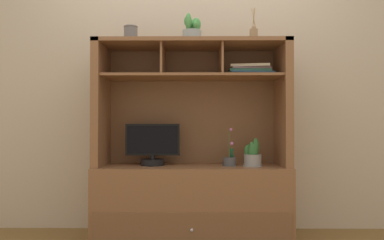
{
  "coord_description": "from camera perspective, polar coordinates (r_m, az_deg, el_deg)",
  "views": [
    {
      "loc": [
        0.02,
        -2.84,
        0.89
      ],
      "look_at": [
        0.0,
        0.0,
        0.92
      ],
      "focal_mm": 33.86,
      "sensor_mm": 36.0,
      "label": 1
    }
  ],
  "objects": [
    {
      "name": "magazine_stack_left",
      "position": [
        2.95,
        9.01,
        7.58
      ],
      "size": [
        0.37,
        0.32,
        0.08
      ],
      "color": "#45795C",
      "rests_on": "media_console"
    },
    {
      "name": "diffuser_bottle",
      "position": [
        2.94,
        9.69,
        13.06
      ],
      "size": [
        0.06,
        0.06,
        0.27
      ],
      "color": "#937552",
      "rests_on": "media_console"
    },
    {
      "name": "media_console",
      "position": [
        2.88,
        0.0,
        -9.3
      ],
      "size": [
        1.49,
        0.53,
        1.53
      ],
      "color": "brown",
      "rests_on": "ground"
    },
    {
      "name": "floor_plane",
      "position": [
        2.98,
        0.0,
        -18.3
      ],
      "size": [
        6.0,
        6.0,
        0.02
      ],
      "primitive_type": "cube",
      "color": "brown",
      "rests_on": "ground"
    },
    {
      "name": "potted_succulent",
      "position": [
        2.9,
        -0.03,
        13.89
      ],
      "size": [
        0.17,
        0.17,
        0.21
      ],
      "color": "gray",
      "rests_on": "media_console"
    },
    {
      "name": "potted_orchid",
      "position": [
        2.84,
        5.94,
        -6.36
      ],
      "size": [
        0.11,
        0.11,
        0.29
      ],
      "color": "#48494D",
      "rests_on": "media_console"
    },
    {
      "name": "back_wall",
      "position": [
        3.16,
        0.04,
        8.6
      ],
      "size": [
        6.0,
        0.02,
        2.8
      ],
      "primitive_type": "cube",
      "color": "beige",
      "rests_on": "ground"
    },
    {
      "name": "tv_monitor",
      "position": [
        2.87,
        -6.23,
        -4.25
      ],
      "size": [
        0.43,
        0.19,
        0.33
      ],
      "color": "black",
      "rests_on": "media_console"
    },
    {
      "name": "potted_fern",
      "position": [
        2.84,
        9.56,
        -5.4
      ],
      "size": [
        0.15,
        0.15,
        0.22
      ],
      "color": "gray",
      "rests_on": "media_console"
    },
    {
      "name": "ceramic_vase",
      "position": [
        2.96,
        -9.64,
        13.19
      ],
      "size": [
        0.11,
        0.11,
        0.13
      ],
      "color": "#625F5E",
      "rests_on": "media_console"
    }
  ]
}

